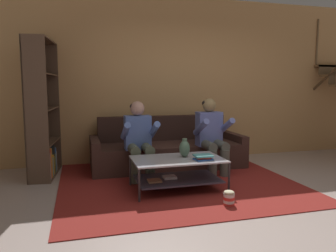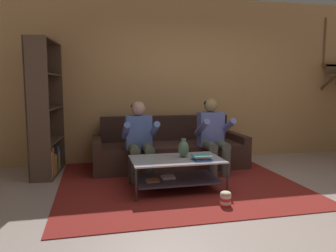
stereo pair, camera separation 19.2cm
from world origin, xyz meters
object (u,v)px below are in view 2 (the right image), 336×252
(coffee_table, at_px, (176,169))
(bookshelf, at_px, (44,126))
(person_seated_right, at_px, (213,133))
(book_stack, at_px, (202,157))
(person_seated_left, at_px, (140,137))
(popcorn_tub, at_px, (226,199))
(couch, at_px, (169,151))
(vase, at_px, (184,148))

(coffee_table, bearing_deg, bookshelf, 145.81)
(person_seated_right, distance_m, book_stack, 0.99)
(person_seated_left, bearing_deg, person_seated_right, 0.15)
(person_seated_right, distance_m, coffee_table, 1.09)
(person_seated_right, relative_size, popcorn_tub, 6.45)
(couch, bearing_deg, popcorn_tub, -84.14)
(couch, distance_m, popcorn_tub, 1.94)
(person_seated_right, relative_size, vase, 4.71)
(person_seated_left, xyz_separation_m, popcorn_tub, (0.76, -1.39, -0.52))
(person_seated_right, height_order, bookshelf, bookshelf)
(popcorn_tub, bearing_deg, person_seated_left, 118.76)
(book_stack, bearing_deg, person_seated_right, 61.10)
(person_seated_left, distance_m, popcorn_tub, 1.67)
(couch, bearing_deg, vase, -93.89)
(coffee_table, distance_m, popcorn_tub, 0.82)
(book_stack, relative_size, bookshelf, 0.12)
(couch, height_order, book_stack, couch)
(coffee_table, xyz_separation_m, popcorn_tub, (0.40, -0.70, -0.19))
(person_seated_left, distance_m, coffee_table, 0.85)
(person_seated_right, bearing_deg, bookshelf, 168.95)
(bookshelf, height_order, popcorn_tub, bookshelf)
(coffee_table, bearing_deg, vase, 27.25)
(book_stack, distance_m, popcorn_tub, 0.66)
(person_seated_right, relative_size, coffee_table, 0.99)
(book_stack, bearing_deg, couch, 93.97)
(couch, height_order, coffee_table, couch)
(person_seated_left, height_order, vase, person_seated_left)
(coffee_table, distance_m, bookshelf, 2.16)
(couch, height_order, vase, couch)
(person_seated_right, relative_size, book_stack, 4.89)
(person_seated_left, relative_size, vase, 4.59)
(coffee_table, xyz_separation_m, vase, (0.12, 0.06, 0.25))
(couch, relative_size, vase, 10.18)
(couch, distance_m, person_seated_right, 0.85)
(person_seated_right, bearing_deg, couch, 136.99)
(popcorn_tub, bearing_deg, bookshelf, 138.69)
(coffee_table, bearing_deg, couch, 80.68)
(book_stack, xyz_separation_m, popcorn_tub, (0.10, -0.54, -0.36))
(book_stack, distance_m, bookshelf, 2.46)
(coffee_table, relative_size, bookshelf, 0.58)
(coffee_table, height_order, vase, vase)
(bookshelf, bearing_deg, coffee_table, -34.19)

